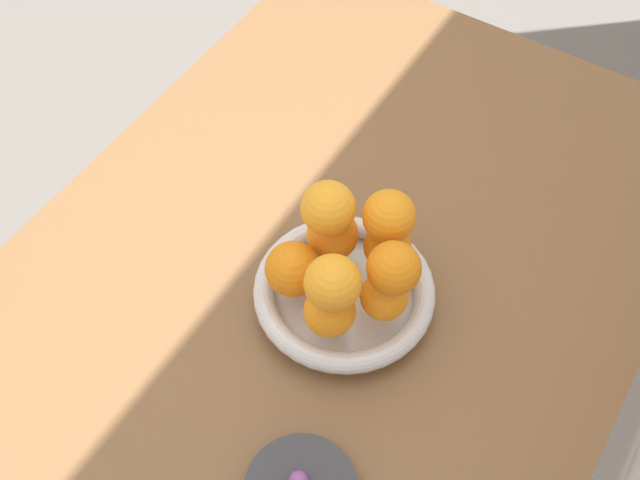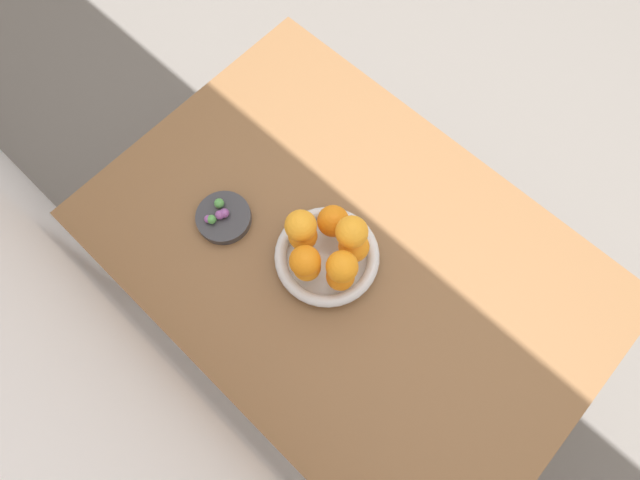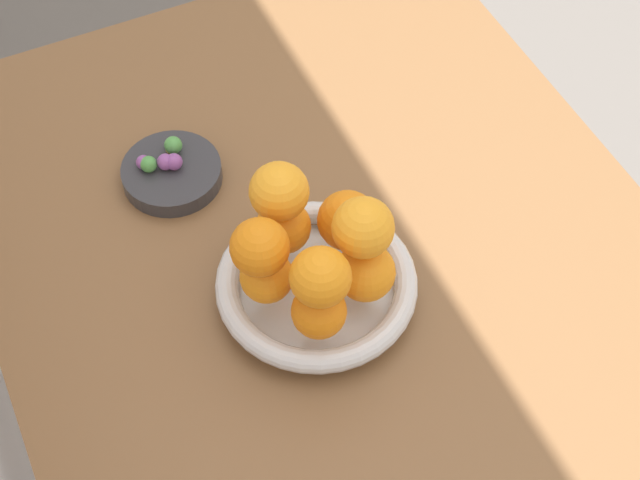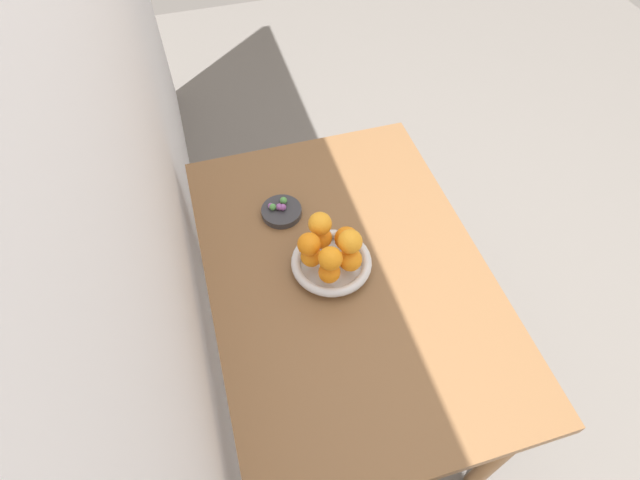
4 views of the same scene
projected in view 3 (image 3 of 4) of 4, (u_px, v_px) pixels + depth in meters
dining_table at (356, 342)px, 1.15m from camera, size 1.10×0.76×0.74m
fruit_bowl at (316, 286)px, 1.07m from camera, size 0.22×0.22×0.04m
candy_dish at (172, 173)px, 1.18m from camera, size 0.12×0.12×0.02m
orange_0 at (319, 311)px, 0.99m from camera, size 0.06×0.06×0.06m
orange_1 at (368, 271)px, 1.02m from camera, size 0.06×0.06×0.06m
orange_2 at (347, 220)px, 1.06m from camera, size 0.07×0.07×0.07m
orange_3 at (284, 227)px, 1.06m from camera, size 0.06×0.06×0.06m
orange_4 at (267, 277)px, 1.02m from camera, size 0.06×0.06×0.06m
orange_5 at (279, 191)px, 1.01m from camera, size 0.06×0.06×0.06m
orange_6 at (367, 227)px, 0.97m from camera, size 0.06×0.06×0.06m
orange_7 at (260, 247)px, 0.97m from camera, size 0.06×0.06×0.06m
orange_8 at (320, 277)px, 0.95m from camera, size 0.06×0.06×0.06m
candy_ball_0 at (171, 148)px, 1.18m from camera, size 0.01×0.01×0.01m
candy_ball_1 at (143, 162)px, 1.16m from camera, size 0.02×0.02×0.02m
candy_ball_2 at (174, 162)px, 1.16m from camera, size 0.02×0.02×0.02m
candy_ball_3 at (173, 145)px, 1.18m from camera, size 0.02×0.02×0.02m
candy_ball_4 at (165, 162)px, 1.16m from camera, size 0.02×0.02×0.02m
candy_ball_5 at (149, 164)px, 1.16m from camera, size 0.02×0.02×0.02m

